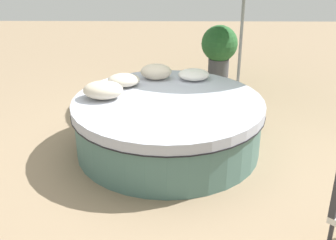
# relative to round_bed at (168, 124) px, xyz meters

# --- Properties ---
(ground_plane) EXTENTS (16.00, 16.00, 0.00)m
(ground_plane) POSITION_rel_round_bed_xyz_m (0.00, 0.00, -0.35)
(ground_plane) COLOR #9E8466
(round_bed) EXTENTS (2.41, 2.41, 0.68)m
(round_bed) POSITION_rel_round_bed_xyz_m (0.00, 0.00, 0.00)
(round_bed) COLOR #4C726B
(round_bed) RESTS_ON ground_plane
(throw_pillow_0) EXTENTS (0.44, 0.37, 0.14)m
(throw_pillow_0) POSITION_rel_round_bed_xyz_m (-0.35, -0.78, 0.40)
(throw_pillow_0) COLOR white
(throw_pillow_0) RESTS_ON round_bed
(throw_pillow_1) EXTENTS (0.44, 0.31, 0.22)m
(throw_pillow_1) POSITION_rel_round_bed_xyz_m (0.17, -0.79, 0.44)
(throw_pillow_1) COLOR beige
(throw_pillow_1) RESTS_ON round_bed
(throw_pillow_2) EXTENTS (0.43, 0.37, 0.16)m
(throw_pillow_2) POSITION_rel_round_bed_xyz_m (0.60, -0.52, 0.41)
(throw_pillow_2) COLOR beige
(throw_pillow_2) RESTS_ON round_bed
(throw_pillow_3) EXTENTS (0.50, 0.37, 0.22)m
(throw_pillow_3) POSITION_rel_round_bed_xyz_m (0.81, -0.06, 0.44)
(throw_pillow_3) COLOR beige
(throw_pillow_3) RESTS_ON round_bed
(planter) EXTENTS (0.67, 0.67, 1.01)m
(planter) POSITION_rel_round_bed_xyz_m (-0.92, -2.80, 0.25)
(planter) COLOR #4C4C51
(planter) RESTS_ON ground_plane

